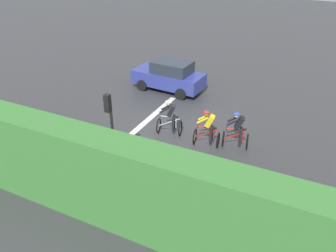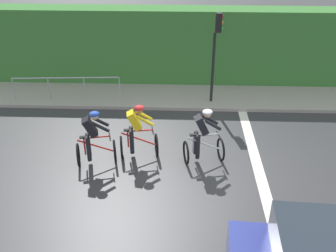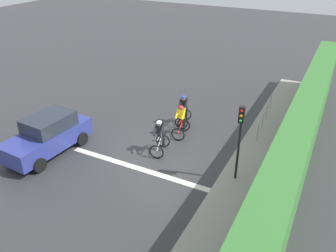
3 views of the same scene
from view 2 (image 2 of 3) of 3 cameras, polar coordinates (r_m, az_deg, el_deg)
ground_plane at (r=11.13m, az=6.03°, el=-5.60°), size 80.00×80.00×0.00m
sidewalk_kerb at (r=15.15m, az=-2.51°, el=4.99°), size 2.80×20.53×0.12m
stone_wall_low at (r=15.88m, az=-2.28°, el=7.15°), size 0.44×20.53×0.60m
hedge_wall at (r=15.73m, az=-2.29°, el=11.65°), size 1.10×20.53×3.03m
road_marking_stop_line at (r=11.31m, az=13.04°, el=-5.62°), size 7.00×0.30×0.01m
cyclist_lead at (r=10.85m, az=-10.92°, el=-1.99°), size 0.91×1.21×1.66m
cyclist_second at (r=11.01m, az=-4.59°, el=-1.01°), size 0.85×1.18×1.66m
cyclist_mid at (r=10.80m, az=5.18°, el=-1.70°), size 0.89×1.20×1.66m
traffic_light_near_crossing at (r=13.64m, az=7.10°, el=11.69°), size 0.21×0.31×3.34m
pedestrian_railing_kerbside at (r=14.60m, az=-14.82°, el=6.17°), size 0.30×3.90×1.03m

